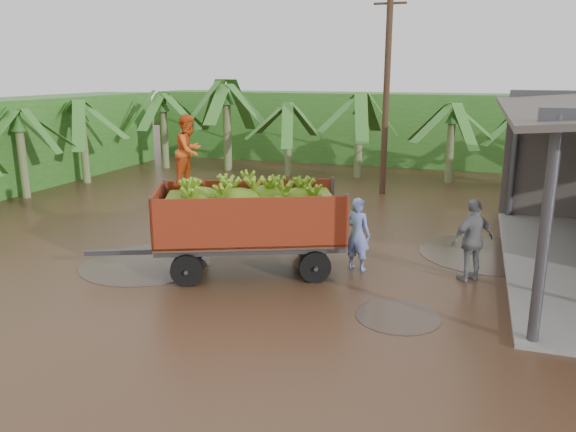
# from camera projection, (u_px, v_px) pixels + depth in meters

# --- Properties ---
(ground) EXTENTS (100.00, 100.00, 0.00)m
(ground) POSITION_uv_depth(u_px,v_px,m) (305.00, 252.00, 14.93)
(ground) COLOR black
(ground) RESTS_ON ground
(hedge_north) EXTENTS (22.00, 3.00, 3.60)m
(hedge_north) POSITION_uv_depth(u_px,v_px,m) (356.00, 127.00, 29.79)
(hedge_north) COLOR #2D661E
(hedge_north) RESTS_ON ground
(banana_trailer) EXTENTS (6.02, 3.64, 3.71)m
(banana_trailer) POSITION_uv_depth(u_px,v_px,m) (248.00, 216.00, 13.28)
(banana_trailer) COLOR #A82E18
(banana_trailer) RESTS_ON ground
(man_blue) EXTENTS (0.75, 0.60, 1.78)m
(man_blue) POSITION_uv_depth(u_px,v_px,m) (357.00, 234.00, 13.43)
(man_blue) COLOR #7383D1
(man_blue) RESTS_ON ground
(man_grey) EXTENTS (1.15, 1.09, 1.91)m
(man_grey) POSITION_uv_depth(u_px,v_px,m) (473.00, 240.00, 12.71)
(man_grey) COLOR gray
(man_grey) RESTS_ON ground
(utility_pole) EXTENTS (1.20, 0.24, 7.65)m
(utility_pole) POSITION_uv_depth(u_px,v_px,m) (386.00, 93.00, 21.16)
(utility_pole) COLOR #47301E
(utility_pole) RESTS_ON ground
(banana_plants) EXTENTS (24.28, 20.17, 4.29)m
(banana_plants) POSITION_uv_depth(u_px,v_px,m) (220.00, 144.00, 22.61)
(banana_plants) COLOR #2D661E
(banana_plants) RESTS_ON ground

